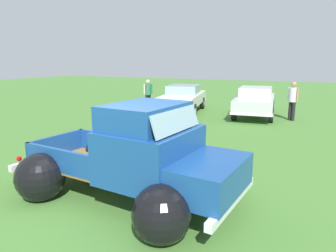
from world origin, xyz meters
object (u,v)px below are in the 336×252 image
(vintage_pickup_truck, at_px, (139,164))
(show_car_0, at_px, (183,97))
(show_car_1, at_px, (255,100))
(spectator_0, at_px, (148,92))
(spectator_1, at_px, (293,98))

(vintage_pickup_truck, distance_m, show_car_0, 10.72)
(vintage_pickup_truck, relative_size, show_car_0, 0.98)
(vintage_pickup_truck, relative_size, show_car_1, 1.01)
(show_car_0, bearing_deg, spectator_0, -103.27)
(vintage_pickup_truck, height_order, spectator_1, vintage_pickup_truck)
(show_car_0, height_order, spectator_0, spectator_0)
(show_car_0, distance_m, spectator_0, 2.21)
(show_car_1, xyz_separation_m, spectator_1, (1.75, -0.44, 0.24))
(show_car_1, bearing_deg, spectator_1, 69.24)
(show_car_1, bearing_deg, show_car_0, -89.87)
(spectator_0, bearing_deg, spectator_1, -141.84)
(vintage_pickup_truck, distance_m, show_car_1, 10.57)
(show_car_0, relative_size, show_car_1, 1.03)
(show_car_1, bearing_deg, vintage_pickup_truck, -7.70)
(show_car_1, distance_m, spectator_1, 1.82)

